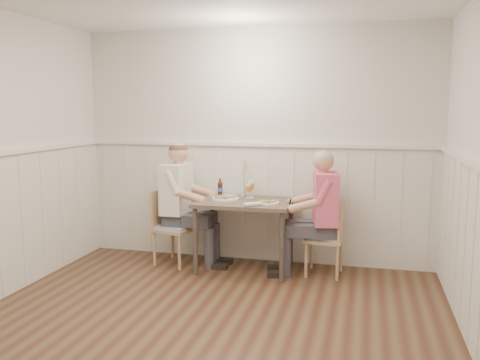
{
  "coord_description": "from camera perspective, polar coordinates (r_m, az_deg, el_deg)",
  "views": [
    {
      "loc": [
        1.21,
        -3.3,
        1.73
      ],
      "look_at": [
        -0.03,
        1.64,
        1.0
      ],
      "focal_mm": 38.0,
      "sensor_mm": 36.0,
      "label": 1
    }
  ],
  "objects": [
    {
      "name": "beer_glass_a",
      "position": [
        5.53,
        1.27,
        -0.69
      ],
      "size": [
        0.08,
        0.08,
        0.19
      ],
      "color": "silver",
      "rests_on": "dining_table"
    },
    {
      "name": "chair_left",
      "position": [
        5.7,
        -7.71,
        -4.91
      ],
      "size": [
        0.47,
        0.47,
        0.83
      ],
      "color": "tan",
      "rests_on": "ground"
    },
    {
      "name": "wainscot",
      "position": [
        4.3,
        -2.75,
        -5.87
      ],
      "size": [
        4.0,
        4.49,
        1.34
      ],
      "color": "silver",
      "rests_on": "ground"
    },
    {
      "name": "diner_cream",
      "position": [
        5.67,
        -6.71,
        -3.63
      ],
      "size": [
        0.64,
        0.45,
        1.38
      ],
      "color": "#3F3F47",
      "rests_on": "ground"
    },
    {
      "name": "rolled_napkin",
      "position": [
        5.08,
        1.42,
        -2.74
      ],
      "size": [
        0.18,
        0.15,
        0.04
      ],
      "color": "white",
      "rests_on": "dining_table"
    },
    {
      "name": "plate_diner",
      "position": [
        5.44,
        -1.8,
        -1.98
      ],
      "size": [
        0.29,
        0.29,
        0.07
      ],
      "color": "white",
      "rests_on": "dining_table"
    },
    {
      "name": "ground_plane",
      "position": [
        3.92,
        -5.74,
        -18.07
      ],
      "size": [
        4.5,
        4.5,
        0.0
      ],
      "primitive_type": "plane",
      "color": "#442718"
    },
    {
      "name": "room_shell",
      "position": [
        3.52,
        -6.09,
        4.68
      ],
      "size": [
        4.04,
        4.54,
        2.6
      ],
      "color": "silver",
      "rests_on": "ground"
    },
    {
      "name": "beer_glass_b",
      "position": [
        5.5,
        0.91,
        -0.98
      ],
      "size": [
        0.06,
        0.06,
        0.16
      ],
      "color": "silver",
      "rests_on": "dining_table"
    },
    {
      "name": "beer_bottle",
      "position": [
        5.63,
        -2.24,
        -0.96
      ],
      "size": [
        0.06,
        0.06,
        0.2
      ],
      "color": "black",
      "rests_on": "dining_table"
    },
    {
      "name": "dining_table",
      "position": [
        5.4,
        0.52,
        -3.34
      ],
      "size": [
        1.01,
        0.7,
        0.75
      ],
      "color": "#4C433A",
      "rests_on": "ground"
    },
    {
      "name": "chair_right",
      "position": [
        5.35,
        9.98,
        -6.1
      ],
      "size": [
        0.39,
        0.39,
        0.78
      ],
      "color": "tan",
      "rests_on": "ground"
    },
    {
      "name": "gingham_mat",
      "position": [
        5.68,
        -1.85,
        -1.77
      ],
      "size": [
        0.31,
        0.27,
        0.01
      ],
      "color": "#4772AB",
      "rests_on": "dining_table"
    },
    {
      "name": "grass_vase",
      "position": [
        5.64,
        0.31,
        0.09
      ],
      "size": [
        0.05,
        0.05,
        0.42
      ],
      "color": "silver",
      "rests_on": "dining_table"
    },
    {
      "name": "plate_man",
      "position": [
        5.23,
        3.13,
        -2.45
      ],
      "size": [
        0.23,
        0.23,
        0.06
      ],
      "color": "white",
      "rests_on": "dining_table"
    },
    {
      "name": "man_in_pink",
      "position": [
        5.29,
        9.05,
        -4.77
      ],
      "size": [
        0.66,
        0.47,
        1.33
      ],
      "color": "#3F3F47",
      "rests_on": "ground"
    }
  ]
}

